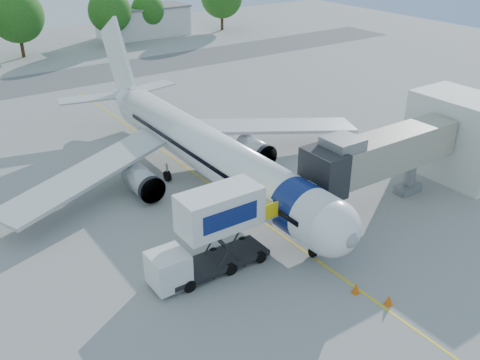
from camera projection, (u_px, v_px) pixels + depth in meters
ground at (232, 200)px, 42.37m from camera, size 160.00×160.00×0.00m
guidance_line at (232, 200)px, 42.37m from camera, size 0.15×70.00×0.01m
taxiway_strip at (62, 79)px, 73.28m from camera, size 120.00×10.00×0.01m
aircraft at (204, 149)px, 44.09m from camera, size 34.17×37.73×11.35m
jet_bridge at (375, 156)px, 39.34m from camera, size 13.90×3.20×6.60m
terminal_stub at (460, 137)px, 45.06m from camera, size 5.00×8.00×7.00m
catering_hiloader at (211, 233)px, 32.80m from camera, size 8.50×2.44×5.50m
ground_tug at (407, 288)px, 31.16m from camera, size 3.92×2.50×1.46m
safety_cone_a at (356, 288)px, 31.86m from camera, size 0.44×0.44×0.71m
safety_cone_b at (389, 300)px, 30.90m from camera, size 0.45×0.45×0.71m
outbuilding_right at (143, 21)px, 98.01m from camera, size 16.40×7.40×5.30m
tree_d at (17, 16)px, 81.76m from camera, size 8.20×8.20×10.46m
tree_e at (110, 11)px, 90.13m from camera, size 7.23×7.23×9.21m
tree_f at (148, 11)px, 96.31m from camera, size 6.02×6.02×7.67m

